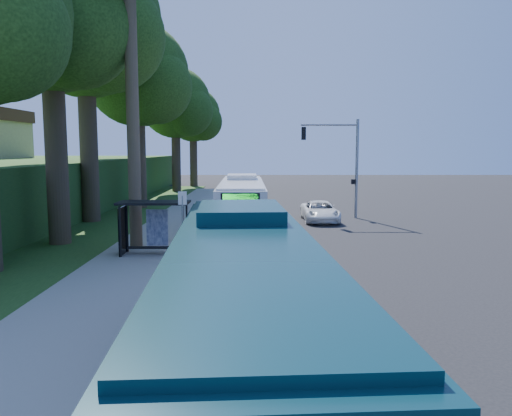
{
  "coord_description": "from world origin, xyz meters",
  "views": [
    {
      "loc": [
        -2.38,
        -25.43,
        4.91
      ],
      "look_at": [
        -2.36,
        1.0,
        1.78
      ],
      "focal_mm": 35.0,
      "sensor_mm": 36.0,
      "label": 1
    }
  ],
  "objects_px": {
    "white_bus": "(242,207)",
    "pickup": "(320,211)",
    "bus_shelter": "(149,217)",
    "teal_bus": "(244,314)"
  },
  "relations": [
    {
      "from": "teal_bus",
      "to": "white_bus",
      "type": "bearing_deg",
      "value": 88.21
    },
    {
      "from": "bus_shelter",
      "to": "teal_bus",
      "type": "height_order",
      "value": "teal_bus"
    },
    {
      "from": "white_bus",
      "to": "pickup",
      "type": "bearing_deg",
      "value": 48.13
    },
    {
      "from": "bus_shelter",
      "to": "white_bus",
      "type": "xyz_separation_m",
      "value": [
        4.1,
        5.23,
        -0.14
      ]
    },
    {
      "from": "teal_bus",
      "to": "pickup",
      "type": "xyz_separation_m",
      "value": [
        4.62,
        24.61,
        -1.1
      ]
    },
    {
      "from": "bus_shelter",
      "to": "white_bus",
      "type": "bearing_deg",
      "value": 51.91
    },
    {
      "from": "bus_shelter",
      "to": "white_bus",
      "type": "distance_m",
      "value": 6.64
    },
    {
      "from": "bus_shelter",
      "to": "white_bus",
      "type": "height_order",
      "value": "white_bus"
    },
    {
      "from": "bus_shelter",
      "to": "pickup",
      "type": "distance_m",
      "value": 14.58
    },
    {
      "from": "bus_shelter",
      "to": "pickup",
      "type": "xyz_separation_m",
      "value": [
        9.27,
        11.2,
        -1.12
      ]
    }
  ]
}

